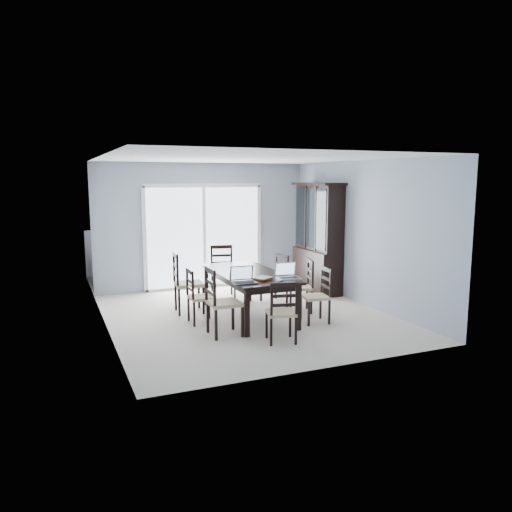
# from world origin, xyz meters

# --- Properties ---
(floor) EXTENTS (5.00, 5.00, 0.00)m
(floor) POSITION_xyz_m (0.00, 0.00, 0.00)
(floor) COLOR beige
(floor) RESTS_ON ground
(ceiling) EXTENTS (5.00, 5.00, 0.00)m
(ceiling) POSITION_xyz_m (0.00, 0.00, 2.60)
(ceiling) COLOR white
(ceiling) RESTS_ON back_wall
(back_wall) EXTENTS (4.50, 0.02, 2.60)m
(back_wall) POSITION_xyz_m (0.00, 2.50, 1.30)
(back_wall) COLOR #939FAF
(back_wall) RESTS_ON floor
(wall_left) EXTENTS (0.02, 5.00, 2.60)m
(wall_left) POSITION_xyz_m (-2.25, 0.00, 1.30)
(wall_left) COLOR #939FAF
(wall_left) RESTS_ON floor
(wall_right) EXTENTS (0.02, 5.00, 2.60)m
(wall_right) POSITION_xyz_m (2.25, 0.00, 1.30)
(wall_right) COLOR #939FAF
(wall_right) RESTS_ON floor
(balcony) EXTENTS (4.50, 2.00, 0.10)m
(balcony) POSITION_xyz_m (0.00, 3.50, -0.05)
(balcony) COLOR gray
(balcony) RESTS_ON ground
(railing) EXTENTS (4.50, 0.06, 1.10)m
(railing) POSITION_xyz_m (0.00, 4.50, 0.55)
(railing) COLOR #99999E
(railing) RESTS_ON balcony
(dining_table) EXTENTS (1.00, 2.20, 0.75)m
(dining_table) POSITION_xyz_m (0.00, 0.00, 0.67)
(dining_table) COLOR black
(dining_table) RESTS_ON floor
(china_hutch) EXTENTS (0.50, 1.38, 2.20)m
(china_hutch) POSITION_xyz_m (2.02, 1.25, 1.07)
(china_hutch) COLOR black
(china_hutch) RESTS_ON floor
(sliding_door) EXTENTS (2.52, 0.05, 2.18)m
(sliding_door) POSITION_xyz_m (0.00, 2.48, 1.09)
(sliding_door) COLOR silver
(sliding_door) RESTS_ON floor
(chair_left_near) EXTENTS (0.45, 0.44, 1.17)m
(chair_left_near) POSITION_xyz_m (-0.79, -0.79, 0.62)
(chair_left_near) COLOR black
(chair_left_near) RESTS_ON floor
(chair_left_mid) EXTENTS (0.39, 0.38, 1.01)m
(chair_left_mid) POSITION_xyz_m (-0.90, -0.05, 0.54)
(chair_left_mid) COLOR black
(chair_left_mid) RESTS_ON floor
(chair_left_far) EXTENTS (0.51, 0.50, 1.21)m
(chair_left_far) POSITION_xyz_m (-0.93, 0.67, 0.64)
(chair_left_far) COLOR black
(chair_left_far) RESTS_ON floor
(chair_right_near) EXTENTS (0.44, 0.43, 1.02)m
(chair_right_near) POSITION_xyz_m (0.94, -0.74, 0.54)
(chair_right_near) COLOR black
(chair_right_near) RESTS_ON floor
(chair_right_mid) EXTENTS (0.50, 0.49, 1.05)m
(chair_right_mid) POSITION_xyz_m (1.00, -0.09, 0.56)
(chair_right_mid) COLOR black
(chair_right_mid) RESTS_ON floor
(chair_right_far) EXTENTS (0.47, 0.46, 1.02)m
(chair_right_far) POSITION_xyz_m (0.91, 0.78, 0.54)
(chair_right_far) COLOR black
(chair_right_far) RESTS_ON floor
(chair_end_near) EXTENTS (0.47, 0.47, 1.02)m
(chair_end_near) POSITION_xyz_m (-0.07, -1.46, 0.54)
(chair_end_near) COLOR black
(chair_end_near) RESTS_ON floor
(chair_end_far) EXTENTS (0.51, 0.52, 1.15)m
(chair_end_far) POSITION_xyz_m (0.08, 1.55, 0.61)
(chair_end_far) COLOR black
(chair_end_far) RESTS_ON floor
(laptop_dark) EXTENTS (0.37, 0.27, 0.25)m
(laptop_dark) POSITION_xyz_m (-0.38, -0.80, 0.81)
(laptop_dark) COLOR black
(laptop_dark) RESTS_ON dining_table
(laptop_silver) EXTENTS (0.37, 0.27, 0.24)m
(laptop_silver) POSITION_xyz_m (0.38, -0.73, 0.81)
(laptop_silver) COLOR #B2B2B4
(laptop_silver) RESTS_ON dining_table
(book_stack) EXTENTS (0.34, 0.32, 0.04)m
(book_stack) POSITION_xyz_m (-0.03, -0.68, 0.77)
(book_stack) COLOR maroon
(book_stack) RESTS_ON dining_table
(cell_phone) EXTENTS (0.11, 0.07, 0.01)m
(cell_phone) POSITION_xyz_m (0.16, -0.89, 0.76)
(cell_phone) COLOR black
(cell_phone) RESTS_ON dining_table
(game_box) EXTENTS (0.25, 0.13, 0.06)m
(game_box) POSITION_xyz_m (-0.02, 0.19, 0.78)
(game_box) COLOR #4E140F
(game_box) RESTS_ON dining_table
(hot_tub) EXTENTS (1.90, 1.72, 0.92)m
(hot_tub) POSITION_xyz_m (-0.55, 3.57, 0.46)
(hot_tub) COLOR brown
(hot_tub) RESTS_ON balcony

